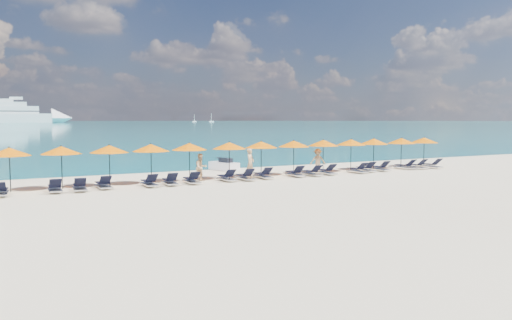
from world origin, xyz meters
name	(u,v)px	position (x,y,z in m)	size (l,w,h in m)	color
ground	(282,186)	(0.00, 0.00, 0.00)	(1400.00, 1400.00, 0.00)	beige
sea	(1,122)	(0.00, 660.00, 0.01)	(1600.00, 1300.00, 0.01)	#1FA9B2
cruise_ship	(8,114)	(4.46, 534.97, 8.83)	(122.77, 26.03, 33.94)	silver
sailboat_near	(194,121)	(216.65, 571.93, 1.00)	(5.33, 1.78, 9.77)	silver
sailboat_far	(211,121)	(219.12, 522.78, 1.10)	(5.85, 1.95, 10.72)	silver
jetski	(224,165)	(0.69, 9.07, 0.36)	(1.52, 2.58, 0.87)	white
beachgoer_a	(250,163)	(0.17, 4.05, 0.92)	(0.67, 0.44, 1.83)	tan
beachgoer_b	(201,167)	(-3.11, 3.99, 0.81)	(0.79, 0.45, 1.62)	tan
beachgoer_c	(318,161)	(5.67, 4.69, 0.82)	(1.06, 0.49, 1.64)	tan
umbrella_1	(9,152)	(-13.10, 4.39, 2.02)	(2.10, 2.10, 2.28)	black
umbrella_2	(61,150)	(-10.67, 4.50, 2.02)	(2.10, 2.10, 2.28)	black
umbrella_3	(109,149)	(-8.26, 4.37, 2.02)	(2.10, 2.10, 2.28)	black
umbrella_4	(151,148)	(-5.95, 4.41, 2.02)	(2.10, 2.10, 2.28)	black
umbrella_5	(189,147)	(-3.60, 4.57, 2.02)	(2.10, 2.10, 2.28)	black
umbrella_6	(229,146)	(-1.08, 4.42, 2.02)	(2.10, 2.10, 2.28)	black
umbrella_7	(261,145)	(1.19, 4.52, 2.02)	(2.10, 2.10, 2.28)	black
umbrella_8	(294,144)	(3.61, 4.49, 2.02)	(2.10, 2.10, 2.28)	black
umbrella_9	(323,143)	(6.01, 4.55, 2.02)	(2.10, 2.10, 2.28)	black
umbrella_10	(351,142)	(8.33, 4.47, 2.02)	(2.10, 2.10, 2.28)	black
umbrella_11	(374,141)	(10.53, 4.62, 2.02)	(2.10, 2.10, 2.28)	black
umbrella_12	(401,141)	(13.08, 4.48, 2.02)	(2.10, 2.10, 2.28)	black
umbrella_13	(424,140)	(15.44, 4.49, 2.02)	(2.10, 2.10, 2.28)	black
lounger_2	(1,191)	(-13.57, 3.13, 0.24)	(0.79, 1.75, 0.66)	silver
lounger_3	(55,188)	(-11.18, 3.23, 0.24)	(0.70, 1.73, 0.66)	silver
lounger_4	(80,187)	(-10.03, 3.11, 0.24)	(0.77, 1.75, 0.66)	silver
lounger_5	(103,184)	(-8.81, 3.41, 0.24)	(0.65, 1.71, 0.66)	silver
lounger_6	(149,182)	(-6.45, 3.10, 0.24)	(0.65, 1.71, 0.66)	silver
lounger_7	(170,181)	(-5.29, 3.13, 0.24)	(0.79, 1.75, 0.66)	silver
lounger_8	(192,180)	(-4.03, 3.12, 0.24)	(0.72, 1.74, 0.66)	silver
lounger_9	(226,177)	(-1.80, 3.29, 0.24)	(0.64, 1.71, 0.66)	silver
lounger_10	(245,176)	(-0.67, 3.13, 0.24)	(0.70, 1.73, 0.66)	silver
lounger_11	(263,175)	(0.69, 3.37, 0.24)	(0.70, 1.73, 0.66)	silver
lounger_12	(295,173)	(2.96, 3.32, 0.24)	(0.76, 1.75, 0.66)	silver
lounger_13	(312,172)	(4.10, 3.12, 0.24)	(0.68, 1.72, 0.66)	silver
lounger_14	(326,171)	(5.37, 3.33, 0.24)	(0.67, 1.72, 0.66)	silver
lounger_15	(357,170)	(7.80, 3.10, 0.24)	(0.63, 1.70, 0.66)	silver
lounger_16	(366,169)	(8.80, 3.41, 0.24)	(0.77, 1.75, 0.66)	silver
lounger_17	(380,168)	(10.04, 3.38, 0.24)	(0.72, 1.73, 0.66)	silver
lounger_18	(405,166)	(12.54, 3.48, 0.24)	(0.78, 1.75, 0.66)	silver
lounger_19	(417,166)	(13.50, 3.33, 0.24)	(0.74, 1.74, 0.66)	silver
lounger_20	(432,165)	(14.82, 3.15, 0.24)	(0.63, 1.70, 0.66)	silver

